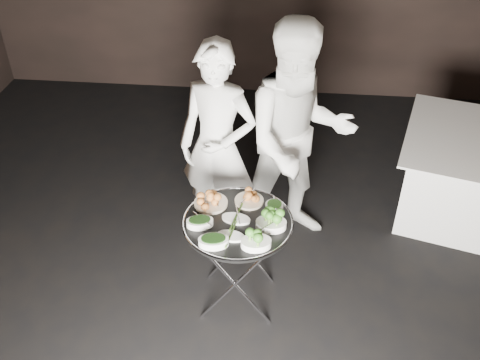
# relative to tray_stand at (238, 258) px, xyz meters

# --- Properties ---
(floor) EXTENTS (6.00, 7.00, 0.05)m
(floor) POSITION_rel_tray_stand_xyz_m (-0.16, -0.23, -0.43)
(floor) COLOR black
(floor) RESTS_ON ground
(tray_stand) EXTENTS (0.49, 0.41, 0.72)m
(tray_stand) POSITION_rel_tray_stand_xyz_m (0.00, 0.00, 0.00)
(tray_stand) COLOR silver
(tray_stand) RESTS_ON floor
(serving_tray) EXTENTS (0.71, 0.71, 0.04)m
(serving_tray) POSITION_rel_tray_stand_xyz_m (-0.00, -0.00, 0.32)
(serving_tray) COLOR black
(serving_tray) RESTS_ON tray_stand
(potato_plate_a) EXTENTS (0.22, 0.22, 0.08)m
(potato_plate_a) POSITION_rel_tray_stand_xyz_m (-0.19, 0.15, 0.37)
(potato_plate_a) COLOR beige
(potato_plate_a) RESTS_ON serving_tray
(potato_plate_b) EXTENTS (0.20, 0.20, 0.07)m
(potato_plate_b) POSITION_rel_tray_stand_xyz_m (0.06, 0.20, 0.36)
(potato_plate_b) COLOR beige
(potato_plate_b) RESTS_ON serving_tray
(greens_bowl) EXTENTS (0.12, 0.12, 0.07)m
(greens_bowl) POSITION_rel_tray_stand_xyz_m (0.23, 0.14, 0.36)
(greens_bowl) COLOR white
(greens_bowl) RESTS_ON serving_tray
(asparagus_plate_a) EXTENTS (0.20, 0.14, 0.04)m
(asparagus_plate_a) POSITION_rel_tray_stand_xyz_m (-0.01, 0.01, 0.35)
(asparagus_plate_a) COLOR white
(asparagus_plate_a) RESTS_ON serving_tray
(asparagus_plate_b) EXTENTS (0.19, 0.12, 0.04)m
(asparagus_plate_b) POSITION_rel_tray_stand_xyz_m (-0.03, -0.15, 0.35)
(asparagus_plate_b) COLOR white
(asparagus_plate_b) RESTS_ON serving_tray
(spinach_bowl_a) EXTENTS (0.19, 0.15, 0.07)m
(spinach_bowl_a) POSITION_rel_tray_stand_xyz_m (-0.23, -0.06, 0.36)
(spinach_bowl_a) COLOR white
(spinach_bowl_a) RESTS_ON serving_tray
(spinach_bowl_b) EXTENTS (0.20, 0.15, 0.08)m
(spinach_bowl_b) POSITION_rel_tray_stand_xyz_m (-0.12, -0.23, 0.37)
(spinach_bowl_b) COLOR white
(spinach_bowl_b) RESTS_ON serving_tray
(broccoli_bowl_a) EXTENTS (0.20, 0.15, 0.08)m
(broccoli_bowl_a) POSITION_rel_tray_stand_xyz_m (0.21, -0.04, 0.37)
(broccoli_bowl_a) COLOR white
(broccoli_bowl_a) RESTS_ON serving_tray
(broccoli_bowl_b) EXTENTS (0.21, 0.16, 0.08)m
(broccoli_bowl_b) POSITION_rel_tray_stand_xyz_m (0.13, -0.22, 0.37)
(broccoli_bowl_b) COLOR white
(broccoli_bowl_b) RESTS_ON serving_tray
(serving_utensils) EXTENTS (0.57, 0.41, 0.01)m
(serving_utensils) POSITION_rel_tray_stand_xyz_m (0.02, 0.07, 0.38)
(serving_utensils) COLOR silver
(serving_utensils) RESTS_ON serving_tray
(waiter_left) EXTENTS (0.67, 0.53, 1.63)m
(waiter_left) POSITION_rel_tray_stand_xyz_m (-0.22, 0.72, 0.41)
(waiter_left) COLOR white
(waiter_left) RESTS_ON floor
(waiter_right) EXTENTS (1.03, 0.90, 1.79)m
(waiter_right) POSITION_rel_tray_stand_xyz_m (0.36, 0.77, 0.49)
(waiter_right) COLOR white
(waiter_right) RESTS_ON floor
(dining_table) EXTENTS (1.23, 1.23, 0.70)m
(dining_table) POSITION_rel_tray_stand_xyz_m (1.87, 1.19, -0.05)
(dining_table) COLOR white
(dining_table) RESTS_ON floor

